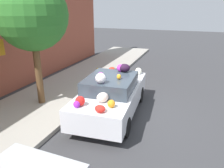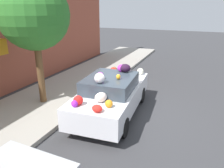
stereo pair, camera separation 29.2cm
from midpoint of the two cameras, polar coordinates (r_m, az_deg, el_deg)
name	(u,v)px [view 2 (the right image)]	position (r m, az deg, el deg)	size (l,w,h in m)	color
ground_plane	(111,113)	(7.74, 0.96, -7.61)	(60.00, 60.00, 0.00)	#38383A
sidewalk_curb	(49,99)	(8.98, -15.27, -3.89)	(24.00, 3.20, 0.14)	#9E998E
street_tree	(34,15)	(8.02, -18.74, 16.69)	(2.40, 2.40, 4.36)	brown
fire_hydrant	(101,75)	(10.34, -2.13, 2.35)	(0.20, 0.20, 0.70)	gold
art_car	(112,94)	(7.41, 1.06, -2.58)	(4.22, 2.00, 1.70)	silver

